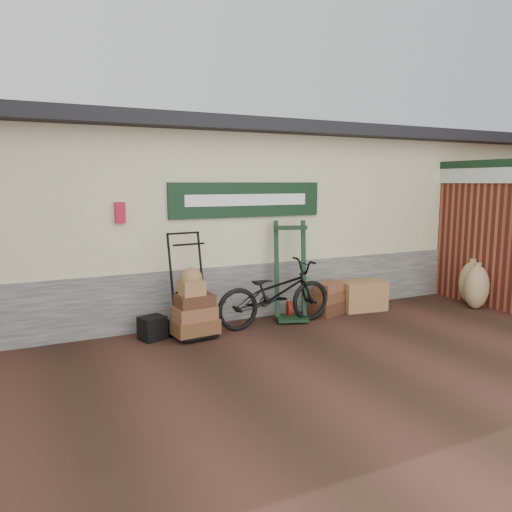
{
  "coord_description": "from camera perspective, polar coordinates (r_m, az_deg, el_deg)",
  "views": [
    {
      "loc": [
        -3.7,
        -6.24,
        2.23
      ],
      "look_at": [
        -0.18,
        0.9,
        1.05
      ],
      "focal_mm": 35.0,
      "sensor_mm": 36.0,
      "label": 1
    }
  ],
  "objects": [
    {
      "name": "suitcase_stack",
      "position": [
        8.6,
        8.25,
        -4.77
      ],
      "size": [
        0.72,
        0.57,
        0.55
      ],
      "primitive_type": null,
      "rotation": [
        0.0,
        0.0,
        0.33
      ],
      "color": "#3B1A13",
      "rests_on": "ground"
    },
    {
      "name": "brick_outbuilding",
      "position": [
        11.25,
        22.21,
        3.1
      ],
      "size": [
        1.71,
        4.51,
        2.62
      ],
      "color": "maroon",
      "rests_on": "ground"
    },
    {
      "name": "station_building",
      "position": [
        9.72,
        -3.87,
        4.8
      ],
      "size": [
        14.4,
        4.1,
        3.2
      ],
      "color": "#4C4C47",
      "rests_on": "ground"
    },
    {
      "name": "bicycle",
      "position": [
        7.78,
        2.18,
        -3.9
      ],
      "size": [
        0.68,
        1.95,
        1.13
      ],
      "primitive_type": "imported",
      "rotation": [
        0.0,
        0.0,
        1.57
      ],
      "color": "black",
      "rests_on": "ground"
    },
    {
      "name": "black_trunk",
      "position": [
        7.33,
        -11.76,
        -8.07
      ],
      "size": [
        0.41,
        0.38,
        0.34
      ],
      "primitive_type": "cube",
      "rotation": [
        0.0,
        0.0,
        0.32
      ],
      "color": "black",
      "rests_on": "ground"
    },
    {
      "name": "burlap_sack_right",
      "position": [
        9.67,
        23.9,
        -3.27
      ],
      "size": [
        0.57,
        0.51,
        0.77
      ],
      "primitive_type": "ellipsoid",
      "rotation": [
        0.0,
        0.0,
        0.24
      ],
      "color": "#927B4E",
      "rests_on": "ground"
    },
    {
      "name": "burlap_sack_left",
      "position": [
        10.02,
        23.41,
        -2.82
      ],
      "size": [
        0.5,
        0.42,
        0.79
      ],
      "primitive_type": "ellipsoid",
      "rotation": [
        0.0,
        0.0,
        -0.01
      ],
      "color": "#927B4E",
      "rests_on": "ground"
    },
    {
      "name": "porter_trolley",
      "position": [
        7.29,
        -7.6,
        -3.18
      ],
      "size": [
        0.82,
        0.65,
        1.54
      ],
      "primitive_type": null,
      "rotation": [
        0.0,
        0.0,
        0.1
      ],
      "color": "black",
      "rests_on": "ground"
    },
    {
      "name": "green_barrow",
      "position": [
        8.08,
        4.0,
        -1.73
      ],
      "size": [
        0.71,
        0.66,
        1.61
      ],
      "primitive_type": null,
      "rotation": [
        0.0,
        0.0,
        -0.35
      ],
      "color": "black",
      "rests_on": "ground"
    },
    {
      "name": "ground",
      "position": [
        7.59,
        4.28,
        -8.67
      ],
      "size": [
        80.0,
        80.0,
        0.0
      ],
      "primitive_type": "plane",
      "color": "black",
      "rests_on": "ground"
    },
    {
      "name": "wicker_hamper",
      "position": [
        9.0,
        11.98,
        -4.42
      ],
      "size": [
        0.84,
        0.61,
        0.51
      ],
      "primitive_type": "cube",
      "rotation": [
        0.0,
        0.0,
        -0.14
      ],
      "color": "brown",
      "rests_on": "ground"
    }
  ]
}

